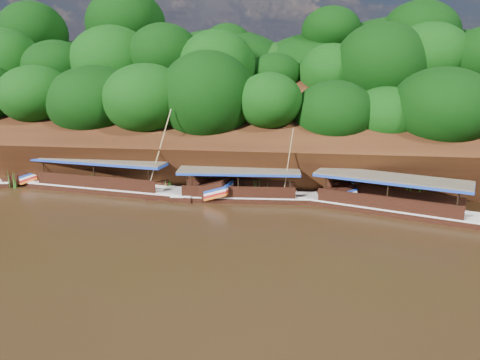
% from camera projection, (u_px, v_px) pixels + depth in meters
% --- Properties ---
extents(ground, '(160.00, 160.00, 0.00)m').
position_uv_depth(ground, '(224.00, 239.00, 27.79)').
color(ground, black).
rests_on(ground, ground).
extents(riverbank, '(120.00, 30.06, 19.40)m').
position_uv_depth(riverbank, '(259.00, 142.00, 49.10)').
color(riverbank, black).
rests_on(riverbank, ground).
extents(boat_0, '(15.44, 7.25, 5.76)m').
position_uv_depth(boat_0, '(414.00, 207.00, 31.84)').
color(boat_0, black).
rests_on(boat_0, ground).
extents(boat_1, '(13.84, 3.01, 6.05)m').
position_uv_depth(boat_1, '(258.00, 193.00, 35.32)').
color(boat_1, black).
rests_on(boat_1, ground).
extents(boat_2, '(17.24, 4.91, 7.23)m').
position_uv_depth(boat_2, '(122.00, 185.00, 37.31)').
color(boat_2, black).
rests_on(boat_2, ground).
extents(reeds, '(50.46, 2.59, 2.02)m').
position_uv_depth(reeds, '(213.00, 183.00, 36.94)').
color(reeds, '#2A691A').
rests_on(reeds, ground).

